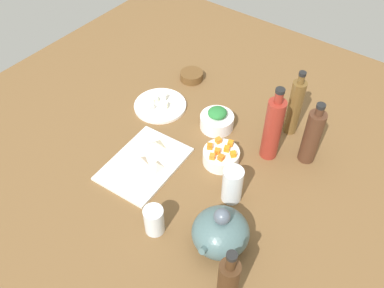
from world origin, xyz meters
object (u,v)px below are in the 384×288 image
object	(u,v)px
bowl_greens	(217,121)
drinking_glass_0	(232,185)
bowl_carrots	(221,156)
bottle_2	(273,128)
plate_tofu	(160,106)
teapot	(221,232)
bottle_3	(295,107)
drinking_glass_1	(154,220)
cutting_board	(144,164)
bowl_small_side	(192,76)
bottle_0	(312,136)
bottle_1	(228,283)

from	to	relation	value
bowl_greens	drinking_glass_0	world-z (taller)	drinking_glass_0
bowl_carrots	bottle_2	world-z (taller)	bottle_2
plate_tofu	bowl_greens	world-z (taller)	bowl_greens
teapot	bottle_3	bearing A→B (deg)	-174.18
bowl_carrots	bottle_3	bearing A→B (deg)	156.94
drinking_glass_1	bowl_greens	bearing A→B (deg)	-168.04
bottle_3	drinking_glass_0	world-z (taller)	bottle_3
bowl_carrots	cutting_board	bearing A→B (deg)	-49.95
bowl_small_side	bottle_3	size ratio (longest dim) A/B	0.36
teapot	plate_tofu	bearing A→B (deg)	-124.70
bowl_greens	bowl_carrots	world-z (taller)	bowl_greens
bottle_0	bottle_3	xyz separation A→B (cm)	(-9.04, -11.04, 0.84)
bottle_2	bottle_3	world-z (taller)	bottle_2
bowl_greens	teapot	world-z (taller)	teapot
plate_tofu	drinking_glass_1	world-z (taller)	drinking_glass_1
bottle_2	drinking_glass_0	xyz separation A→B (cm)	(23.61, -0.23, -6.11)
bowl_small_side	teapot	xyz separation A→B (cm)	(58.07, 53.28, 4.51)
bowl_carrots	drinking_glass_1	distance (cm)	34.44
bowl_small_side	bottle_0	bearing A→B (deg)	78.21
bowl_greens	bottle_0	bearing A→B (deg)	99.19
cutting_board	bowl_small_side	distance (cm)	50.70
drinking_glass_0	bowl_small_side	bearing A→B (deg)	-131.85
teapot	bottle_0	distance (cm)	46.35
bowl_greens	bowl_small_side	bearing A→B (deg)	-125.51
bowl_greens	bottle_2	distance (cm)	24.43
bowl_carrots	teapot	bearing A→B (deg)	33.16
cutting_board	bottle_0	bearing A→B (deg)	129.80
teapot	bottle_1	distance (cm)	17.16
bottle_3	drinking_glass_1	distance (cm)	64.04
bowl_small_side	drinking_glass_0	world-z (taller)	drinking_glass_0
cutting_board	bowl_small_side	bearing A→B (deg)	-162.15
bowl_carrots	bottle_2	size ratio (longest dim) A/B	0.43
bowl_small_side	drinking_glass_1	distance (cm)	74.42
bowl_greens	teapot	bearing A→B (deg)	35.17
bowl_carrots	bottle_2	distance (cm)	19.89
bowl_small_side	bottle_0	xyz separation A→B (cm)	(12.26, 58.73, 9.02)
teapot	drinking_glass_1	world-z (taller)	teapot
drinking_glass_0	bottle_1	bearing A→B (deg)	30.43
bowl_small_side	bottle_2	distance (cm)	51.80
bowl_greens	bowl_small_side	size ratio (longest dim) A/B	1.30
teapot	bottle_3	world-z (taller)	bottle_3
cutting_board	bowl_carrots	xyz separation A→B (cm)	(-17.00, 20.22, 2.02)
plate_tofu	bowl_small_side	world-z (taller)	bowl_small_side
plate_tofu	teapot	size ratio (longest dim) A/B	1.14
bowl_small_side	plate_tofu	bearing A→B (deg)	1.55
bowl_small_side	bowl_greens	bearing A→B (deg)	54.49
bottle_0	bottle_3	bearing A→B (deg)	-129.33
bowl_small_side	bottle_1	distance (cm)	95.90
bowl_greens	bottle_1	bearing A→B (deg)	36.28
bowl_greens	bowl_carrots	distance (cm)	17.36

